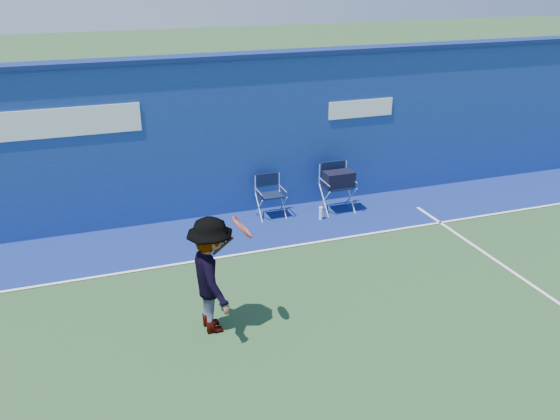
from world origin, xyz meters
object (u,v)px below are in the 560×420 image
object	(u,v)px
directors_chair_right	(337,192)
tennis_player	(212,275)
water_bottle	(321,213)
directors_chair_left	(271,204)

from	to	relation	value
directors_chair_right	tennis_player	distance (m)	4.61
directors_chair_right	water_bottle	xyz separation A→B (m)	(-0.47, -0.29, -0.27)
directors_chair_left	water_bottle	xyz separation A→B (m)	(0.87, -0.46, -0.13)
directors_chair_left	water_bottle	bearing A→B (deg)	-28.16
water_bottle	tennis_player	distance (m)	4.11
tennis_player	directors_chair_right	bearing A→B (deg)	44.21
directors_chair_left	water_bottle	size ratio (longest dim) A/B	3.18
directors_chair_left	tennis_player	world-z (taller)	tennis_player
directors_chair_left	tennis_player	distance (m)	3.94
directors_chair_right	water_bottle	world-z (taller)	directors_chair_right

